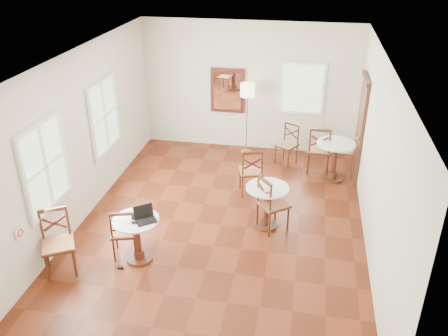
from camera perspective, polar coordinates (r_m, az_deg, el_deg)
name	(u,v)px	position (r m, az deg, el deg)	size (l,w,h in m)	color
ground	(221,225)	(8.51, -0.37, -6.92)	(7.00, 7.00, 0.00)	#602310
room_shell	(220,121)	(7.88, -0.47, 5.73)	(5.02, 7.02, 3.01)	silver
cafe_table_near	(137,235)	(7.55, -10.47, -8.00)	(0.72, 0.72, 0.76)	#4C2513
cafe_table_mid	(267,202)	(8.26, 5.21, -4.14)	(0.75, 0.75, 0.79)	#4C2513
cafe_table_back	(335,157)	(10.04, 13.28, 1.30)	(0.80, 0.80, 0.84)	#4C2513
chair_near_a	(124,232)	(7.71, -12.02, -7.60)	(0.51, 0.51, 0.89)	#4C2513
chair_near_b	(58,243)	(7.61, -19.53, -8.57)	(0.65, 0.65, 1.03)	#4C2513
chair_mid_a	(251,171)	(9.27, 3.29, -0.39)	(0.56, 0.56, 0.99)	#4C2513
chair_mid_b	(272,204)	(8.18, 5.82, -4.33)	(0.67, 0.67, 1.03)	#4C2513
chair_back_a	(319,150)	(10.28, 11.45, 2.21)	(0.52, 0.52, 1.08)	#4C2513
chair_back_b	(287,144)	(10.62, 7.68, 2.88)	(0.58, 0.58, 0.92)	#4C2513
floor_lamp	(247,95)	(10.70, 2.87, 8.86)	(0.33, 0.33, 1.69)	#BF8C3F
laptop	(145,217)	(7.32, -9.58, -5.84)	(0.40, 0.39, 0.22)	black
mouse	(133,222)	(7.29, -10.94, -6.51)	(0.08, 0.05, 0.03)	black
navy_mug	(134,216)	(7.38, -10.82, -5.76)	(0.12, 0.08, 0.09)	#0F1B34
water_glass	(142,213)	(7.44, -9.88, -5.40)	(0.05, 0.05, 0.09)	white
power_adapter	(120,268)	(7.69, -12.47, -11.71)	(0.09, 0.05, 0.03)	black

